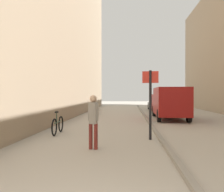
% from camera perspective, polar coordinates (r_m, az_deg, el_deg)
% --- Properties ---
extents(ground_plane, '(80.00, 80.00, 0.00)m').
position_cam_1_polar(ground_plane, '(13.88, 2.48, -6.59)').
color(ground_plane, '#A8A093').
extents(kerb_strip, '(0.16, 40.00, 0.12)m').
position_cam_1_polar(kerb_strip, '(13.92, 9.04, -6.33)').
color(kerb_strip, gray).
rests_on(kerb_strip, ground_plane).
extents(pedestrian_main_foreground, '(0.33, 0.22, 1.68)m').
position_cam_1_polar(pedestrian_main_foreground, '(7.39, -4.54, -5.32)').
color(pedestrian_main_foreground, maroon).
rests_on(pedestrian_main_foreground, ground_plane).
extents(delivery_van, '(2.08, 5.42, 2.13)m').
position_cam_1_polar(delivery_van, '(16.53, 13.67, -1.43)').
color(delivery_van, maroon).
rests_on(delivery_van, ground_plane).
extents(parked_car, '(1.91, 4.23, 1.45)m').
position_cam_1_polar(parked_car, '(25.16, 10.91, -1.76)').
color(parked_car, black).
rests_on(parked_car, ground_plane).
extents(street_sign_post, '(0.60, 0.10, 2.60)m').
position_cam_1_polar(street_sign_post, '(8.99, 9.23, -0.60)').
color(street_sign_post, black).
rests_on(street_sign_post, ground_plane).
extents(bicycle_leaning, '(0.13, 1.77, 0.98)m').
position_cam_1_polar(bicycle_leaning, '(10.47, -12.95, -6.84)').
color(bicycle_leaning, black).
rests_on(bicycle_leaning, ground_plane).
extents(cafe_chair_near_window, '(0.57, 0.57, 0.94)m').
position_cam_1_polar(cafe_chair_near_window, '(19.09, -3.62, -2.99)').
color(cafe_chair_near_window, '#B7B2A8').
rests_on(cafe_chair_near_window, ground_plane).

